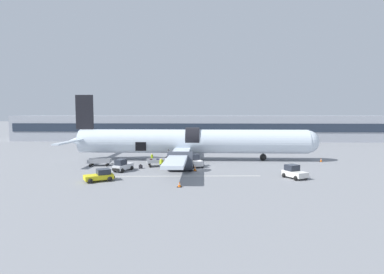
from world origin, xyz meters
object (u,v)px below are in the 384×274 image
at_px(ground_crew_driver, 152,158).
at_px(ground_crew_loader_a, 161,163).
at_px(suitcase_on_tarmac_upright, 141,167).
at_px(baggage_tug_rear, 100,176).
at_px(airplane, 190,142).
at_px(baggage_tug_spare, 294,172).
at_px(baggage_cart_loading, 157,163).
at_px(ground_crew_loader_b, 178,157).
at_px(baggage_cart_queued, 99,162).
at_px(ground_crew_supervisor, 182,158).
at_px(baggage_tug_lead, 123,166).
at_px(baggage_tug_mid, 195,162).

bearing_deg(ground_crew_driver, ground_crew_loader_a, -66.80).
bearing_deg(suitcase_on_tarmac_upright, ground_crew_driver, 79.38).
bearing_deg(baggage_tug_rear, airplane, 58.96).
distance_m(baggage_tug_spare, baggage_cart_loading, 18.95).
distance_m(airplane, ground_crew_loader_b, 4.11).
distance_m(airplane, ground_crew_driver, 6.97).
bearing_deg(baggage_cart_queued, airplane, 24.35).
bearing_deg(ground_crew_loader_a, ground_crew_supervisor, 61.37).
height_order(baggage_tug_rear, suitcase_on_tarmac_upright, baggage_tug_rear).
bearing_deg(baggage_tug_lead, baggage_tug_spare, -9.32).
distance_m(baggage_tug_mid, ground_crew_loader_b, 4.01).
bearing_deg(suitcase_on_tarmac_upright, baggage_cart_queued, 163.16).
bearing_deg(ground_crew_driver, baggage_tug_lead, -114.04).
relative_size(baggage_tug_lead, baggage_cart_queued, 0.80).
relative_size(airplane, baggage_cart_queued, 9.71).
bearing_deg(baggage_tug_spare, baggage_cart_queued, 164.01).
bearing_deg(ground_crew_driver, suitcase_on_tarmac_upright, -100.62).
relative_size(baggage_cart_queued, ground_crew_loader_b, 2.32).
height_order(baggage_tug_mid, baggage_cart_loading, baggage_tug_mid).
xyz_separation_m(baggage_tug_mid, ground_crew_loader_b, (-2.71, 2.94, 0.22)).
bearing_deg(ground_crew_loader_a, baggage_cart_loading, 111.27).
bearing_deg(baggage_cart_queued, ground_crew_loader_b, 13.32).
height_order(baggage_cart_loading, ground_crew_supervisor, ground_crew_supervisor).
xyz_separation_m(airplane, baggage_tug_lead, (-8.49, -9.82, -2.30)).
relative_size(baggage_cart_loading, ground_crew_loader_a, 2.40).
bearing_deg(baggage_tug_rear, baggage_tug_lead, 80.64).
bearing_deg(ground_crew_supervisor, baggage_tug_mid, -47.99).
bearing_deg(baggage_cart_queued, ground_crew_loader_a, -15.37).
distance_m(baggage_tug_rear, suitcase_on_tarmac_upright, 8.42).
relative_size(baggage_tug_mid, baggage_tug_spare, 0.95).
bearing_deg(baggage_cart_loading, baggage_cart_queued, 179.02).
relative_size(baggage_tug_rear, baggage_cart_loading, 0.92).
bearing_deg(baggage_cart_queued, ground_crew_driver, 18.33).
relative_size(baggage_tug_mid, baggage_cart_queued, 0.73).
height_order(baggage_tug_mid, baggage_cart_queued, baggage_tug_mid).
bearing_deg(baggage_cart_loading, ground_crew_loader_a, -68.73).
bearing_deg(airplane, ground_crew_supervisor, -103.81).
height_order(baggage_tug_mid, suitcase_on_tarmac_upright, baggage_tug_mid).
xyz_separation_m(baggage_tug_spare, baggage_cart_loading, (-17.49, 7.32, -0.12)).
height_order(baggage_tug_rear, baggage_tug_spare, baggage_tug_spare).
height_order(airplane, ground_crew_loader_b, airplane).
bearing_deg(ground_crew_supervisor, baggage_tug_rear, -125.67).
relative_size(baggage_tug_lead, ground_crew_driver, 2.21).
bearing_deg(baggage_tug_lead, baggage_tug_rear, -99.36).
bearing_deg(ground_crew_loader_b, baggage_tug_lead, -136.05).
xyz_separation_m(airplane, baggage_tug_mid, (1.09, -6.13, -2.25)).
relative_size(baggage_tug_rear, ground_crew_loader_b, 1.93).
distance_m(baggage_tug_mid, baggage_cart_queued, 14.11).
xyz_separation_m(baggage_cart_queued, ground_crew_loader_b, (11.39, 2.70, 0.46)).
distance_m(baggage_tug_mid, ground_crew_driver, 7.26).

